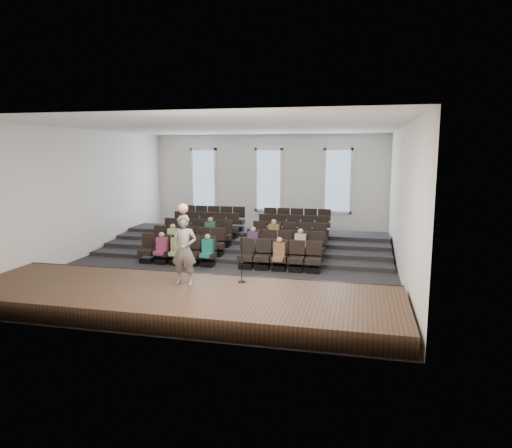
# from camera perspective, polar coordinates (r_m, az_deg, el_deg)

# --- Properties ---
(ground) EXTENTS (14.00, 14.00, 0.00)m
(ground) POSITION_cam_1_polar(r_m,az_deg,el_deg) (17.17, -3.10, -4.93)
(ground) COLOR black
(ground) RESTS_ON ground
(ceiling) EXTENTS (12.00, 14.00, 0.02)m
(ceiling) POSITION_cam_1_polar(r_m,az_deg,el_deg) (16.68, -3.25, 12.01)
(ceiling) COLOR white
(ceiling) RESTS_ON ground
(wall_back) EXTENTS (12.00, 0.04, 5.00)m
(wall_back) POSITION_cam_1_polar(r_m,az_deg,el_deg) (23.54, 1.61, 5.06)
(wall_back) COLOR silver
(wall_back) RESTS_ON ground
(wall_front) EXTENTS (12.00, 0.04, 5.00)m
(wall_front) POSITION_cam_1_polar(r_m,az_deg,el_deg) (10.25, -14.17, -0.49)
(wall_front) COLOR silver
(wall_front) RESTS_ON ground
(wall_left) EXTENTS (0.04, 14.00, 5.00)m
(wall_left) POSITION_cam_1_polar(r_m,az_deg,el_deg) (19.30, -20.64, 3.59)
(wall_left) COLOR silver
(wall_left) RESTS_ON ground
(wall_right) EXTENTS (0.04, 14.00, 5.00)m
(wall_right) POSITION_cam_1_polar(r_m,az_deg,el_deg) (16.14, 17.84, 2.76)
(wall_right) COLOR silver
(wall_right) RESTS_ON ground
(stage) EXTENTS (11.80, 3.60, 0.50)m
(stage) POSITION_cam_1_polar(r_m,az_deg,el_deg) (12.48, -9.70, -9.29)
(stage) COLOR #452C1D
(stage) RESTS_ON ground
(stage_lip) EXTENTS (11.80, 0.06, 0.52)m
(stage_lip) POSITION_cam_1_polar(r_m,az_deg,el_deg) (14.05, -6.90, -7.12)
(stage_lip) COLOR black
(stage_lip) RESTS_ON ground
(risers) EXTENTS (11.80, 4.80, 0.60)m
(risers) POSITION_cam_1_polar(r_m,az_deg,el_deg) (20.12, -0.60, -2.26)
(risers) COLOR black
(risers) RESTS_ON ground
(seating_rows) EXTENTS (6.80, 4.70, 1.67)m
(seating_rows) POSITION_cam_1_polar(r_m,az_deg,el_deg) (18.48, -1.79, -1.75)
(seating_rows) COLOR black
(seating_rows) RESTS_ON ground
(windows) EXTENTS (8.44, 0.10, 3.24)m
(windows) POSITION_cam_1_polar(r_m,az_deg,el_deg) (23.46, 1.58, 5.53)
(windows) COLOR white
(windows) RESTS_ON wall_back
(audience) EXTENTS (5.45, 2.64, 1.10)m
(audience) POSITION_cam_1_polar(r_m,az_deg,el_deg) (17.28, -3.82, -2.14)
(audience) COLOR #8CBA4A
(audience) RESTS_ON seating_rows
(speaker) EXTENTS (0.74, 0.51, 1.95)m
(speaker) POSITION_cam_1_polar(r_m,az_deg,el_deg) (12.70, -8.97, -3.21)
(speaker) COLOR slate
(speaker) RESTS_ON stage
(mic_stand) EXTENTS (0.23, 0.23, 1.39)m
(mic_stand) POSITION_cam_1_polar(r_m,az_deg,el_deg) (12.89, -1.79, -5.49)
(mic_stand) COLOR black
(mic_stand) RESTS_ON stage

